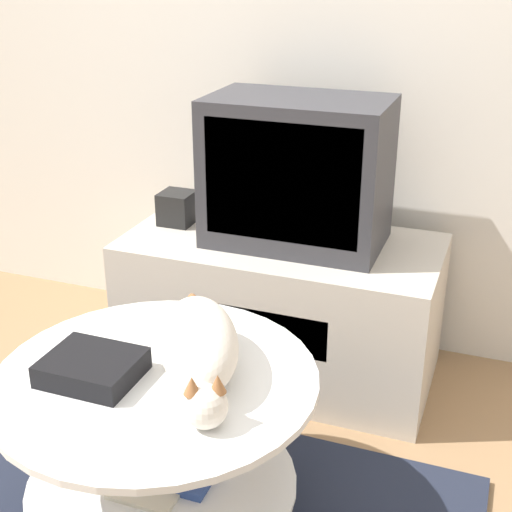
{
  "coord_description": "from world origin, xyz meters",
  "views": [
    {
      "loc": [
        0.69,
        -1.17,
        1.38
      ],
      "look_at": [
        0.06,
        0.52,
        0.6
      ],
      "focal_mm": 50.0,
      "sensor_mm": 36.0,
      "label": 1
    }
  ],
  "objects_px": {
    "speaker": "(177,208)",
    "dvd_box": "(93,366)",
    "cat": "(199,346)",
    "tv": "(297,172)"
  },
  "relations": [
    {
      "from": "speaker",
      "to": "dvd_box",
      "type": "distance_m",
      "value": 0.96
    },
    {
      "from": "dvd_box",
      "to": "tv",
      "type": "bearing_deg",
      "value": 77.7
    },
    {
      "from": "tv",
      "to": "cat",
      "type": "relative_size",
      "value": 1.07
    },
    {
      "from": "dvd_box",
      "to": "speaker",
      "type": "bearing_deg",
      "value": 104.61
    },
    {
      "from": "tv",
      "to": "speaker",
      "type": "xyz_separation_m",
      "value": [
        -0.44,
        0.01,
        -0.18
      ]
    },
    {
      "from": "tv",
      "to": "cat",
      "type": "xyz_separation_m",
      "value": [
        0.02,
        -0.81,
        -0.18
      ]
    },
    {
      "from": "cat",
      "to": "tv",
      "type": "bearing_deg",
      "value": 153.28
    },
    {
      "from": "speaker",
      "to": "dvd_box",
      "type": "relative_size",
      "value": 0.53
    },
    {
      "from": "dvd_box",
      "to": "cat",
      "type": "xyz_separation_m",
      "value": [
        0.22,
        0.1,
        0.04
      ]
    },
    {
      "from": "tv",
      "to": "cat",
      "type": "height_order",
      "value": "tv"
    }
  ]
}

